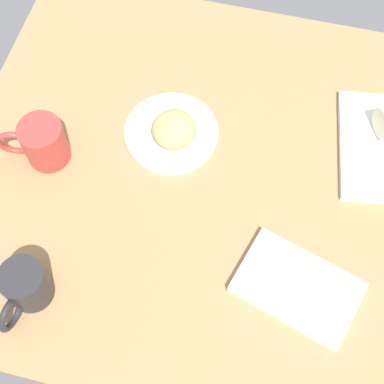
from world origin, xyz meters
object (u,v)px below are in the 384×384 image
round_plate (171,133)px  book_stack (297,288)px  scone_pastry (174,129)px  coffee_mug (42,142)px  second_mug (25,287)px

round_plate → book_stack: (29.95, -26.27, 0.36)cm
scone_pastry → book_stack: size_ratio=0.38×
coffee_mug → second_mug: 28.67cm
second_mug → coffee_mug: bearing=104.7°
round_plate → scone_pastry: 3.61cm
coffee_mug → second_mug: bearing=-75.3°
round_plate → scone_pastry: bearing=-48.1°
scone_pastry → book_stack: (28.95, -25.16, -2.92)cm
book_stack → coffee_mug: 55.25cm
book_stack → second_mug: 47.25cm
scone_pastry → second_mug: 40.77cm
coffee_mug → second_mug: (7.29, -27.73, -0.34)cm
round_plate → coffee_mug: size_ratio=1.43×
round_plate → coffee_mug: (-22.89, -10.61, 4.22)cm
scone_pastry → second_mug: bearing=-114.0°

